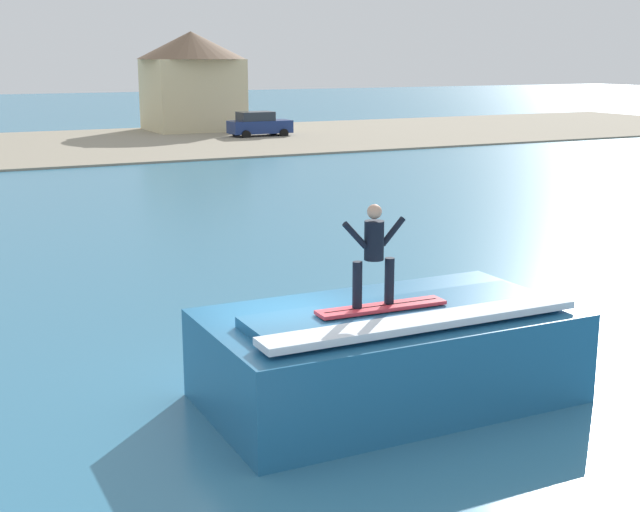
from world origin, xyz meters
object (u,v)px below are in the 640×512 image
object	(u,v)px
wave_crest	(389,354)
house_gabled_white	(192,77)
surfboard	(382,307)
surfer	(374,250)
car_far_shore	(259,124)

from	to	relation	value
wave_crest	house_gabled_white	bearing A→B (deg)	75.32
surfboard	surfer	world-z (taller)	surfer
surfer	house_gabled_white	world-z (taller)	house_gabled_white
wave_crest	car_far_shore	world-z (taller)	car_far_shore
surfer	house_gabled_white	distance (m)	56.19
wave_crest	car_far_shore	size ratio (longest dim) A/B	1.38
surfer	car_far_shore	world-z (taller)	surfer
surfboard	house_gabled_white	bearing A→B (deg)	75.06
house_gabled_white	car_far_shore	bearing A→B (deg)	-69.94
wave_crest	surfer	xyz separation A→B (m)	(-0.48, -0.28, 1.92)
surfer	house_gabled_white	xyz separation A→B (m)	(14.61, 54.23, 1.46)
surfboard	surfer	distance (m)	0.97
wave_crest	house_gabled_white	world-z (taller)	house_gabled_white
surfboard	car_far_shore	bearing A→B (deg)	70.08
car_far_shore	house_gabled_white	bearing A→B (deg)	110.06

